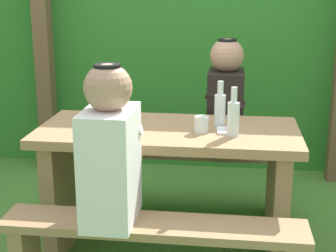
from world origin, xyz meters
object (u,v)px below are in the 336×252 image
object	(u,v)px
drinking_glass	(201,124)
bench_far	(178,166)
person_white_shirt	(110,151)
bottle_left	(220,108)
bench_near	(153,246)
picnic_table	(168,168)
cell_phone	(224,130)
bottle_right	(233,117)
person_black_coat	(226,100)

from	to	relation	value
drinking_glass	bench_far	bearing A→B (deg)	107.02
bench_far	person_white_shirt	size ratio (longest dim) A/B	1.95
drinking_glass	bottle_left	size ratio (longest dim) A/B	0.34
bottle_left	bench_near	bearing A→B (deg)	-113.89
picnic_table	bench_near	size ratio (longest dim) A/B	1.00
bench_far	drinking_glass	xyz separation A→B (m)	(0.18, -0.60, 0.46)
person_white_shirt	drinking_glass	world-z (taller)	person_white_shirt
person_white_shirt	bench_far	bearing A→B (deg)	80.05
picnic_table	cell_phone	world-z (taller)	cell_phone
bench_far	drinking_glass	distance (m)	0.77
picnic_table	bench_near	xyz separation A→B (m)	(0.00, -0.54, -0.18)
drinking_glass	bottle_left	distance (m)	0.17
picnic_table	bench_far	distance (m)	0.57
bench_far	bottle_left	xyz separation A→B (m)	(0.27, -0.46, 0.51)
picnic_table	bottle_left	size ratio (longest dim) A/B	5.63
bench_far	bottle_right	bearing A→B (deg)	-61.68
bench_near	drinking_glass	distance (m)	0.69
drinking_glass	bottle_right	distance (m)	0.18
person_black_coat	bottle_right	size ratio (longest dim) A/B	2.84
person_white_shirt	bottle_left	bearing A→B (deg)	53.04
bottle_left	cell_phone	distance (m)	0.14
cell_phone	bench_near	bearing A→B (deg)	-123.87
person_white_shirt	bench_near	bearing A→B (deg)	-1.01
bench_far	person_black_coat	bearing A→B (deg)	-0.64
bottle_left	bottle_right	size ratio (longest dim) A/B	0.98
bench_far	person_white_shirt	distance (m)	1.18
cell_phone	bench_far	bearing A→B (deg)	114.16
bench_near	bottle_left	world-z (taller)	bottle_left
person_black_coat	cell_phone	bearing A→B (deg)	-89.80
bottle_right	cell_phone	distance (m)	0.13
person_white_shirt	bottle_right	bearing A→B (deg)	38.93
bench_near	bench_far	distance (m)	1.08
picnic_table	drinking_glass	bearing A→B (deg)	-17.23
picnic_table	bench_far	xyz separation A→B (m)	(0.00, 0.54, -0.18)
person_black_coat	person_white_shirt	bearing A→B (deg)	-114.36
drinking_glass	bottle_left	world-z (taller)	bottle_left
person_black_coat	drinking_glass	size ratio (longest dim) A/B	8.49
bottle_left	cell_phone	bearing A→B (deg)	-76.65
drinking_glass	person_white_shirt	bearing A→B (deg)	-127.74
bench_near	person_black_coat	world-z (taller)	person_black_coat
person_black_coat	cell_phone	size ratio (longest dim) A/B	5.14
bench_far	bottle_left	size ratio (longest dim) A/B	5.63
bottle_right	bench_near	bearing A→B (deg)	-128.51
bottle_left	bottle_right	bearing A→B (deg)	-68.12
bench_near	bench_far	world-z (taller)	same
picnic_table	bottle_left	world-z (taller)	bottle_left
person_white_shirt	bottle_right	size ratio (longest dim) A/B	2.84
bench_far	cell_phone	xyz separation A→B (m)	(0.30, -0.57, 0.42)
person_black_coat	bench_near	bearing A→B (deg)	-105.42
cell_phone	person_black_coat	bearing A→B (deg)	86.58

